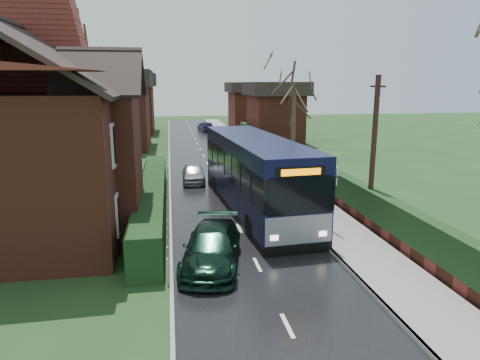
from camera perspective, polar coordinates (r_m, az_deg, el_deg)
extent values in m
plane|color=#2A481F|center=(17.46, 0.98, -8.65)|extent=(140.00, 140.00, 0.00)
cube|color=black|center=(26.91, -2.83, -0.92)|extent=(6.00, 100.00, 0.02)
cube|color=slate|center=(27.68, 5.94, -0.45)|extent=(2.50, 100.00, 0.14)
cube|color=gray|center=(27.40, 3.52, -0.55)|extent=(0.12, 100.00, 0.14)
cube|color=gray|center=(26.74, -9.34, -1.07)|extent=(0.12, 100.00, 0.10)
cube|color=black|center=(21.73, -11.59, -2.36)|extent=(1.20, 16.00, 1.60)
cube|color=maroon|center=(28.08, 9.01, 0.12)|extent=(0.30, 50.00, 0.60)
cube|color=black|center=(27.89, 9.07, 1.93)|extent=(0.60, 50.00, 1.20)
cube|color=maroon|center=(22.10, -25.19, 2.77)|extent=(8.00, 14.00, 6.00)
cube|color=maroon|center=(18.48, -17.18, 1.67)|extent=(2.50, 4.00, 6.00)
cube|color=brown|center=(25.65, -21.84, 18.23)|extent=(0.90, 1.40, 2.20)
cube|color=silver|center=(16.80, -15.89, -4.24)|extent=(0.08, 1.20, 1.60)
cube|color=black|center=(16.80, -15.79, -4.24)|extent=(0.03, 0.95, 1.35)
cube|color=silver|center=(16.26, -16.45, 4.56)|extent=(0.08, 1.20, 1.60)
cube|color=black|center=(16.25, -16.34, 4.56)|extent=(0.03, 0.95, 1.35)
cube|color=silver|center=(20.64, -14.70, -1.03)|extent=(0.08, 1.20, 1.60)
cube|color=black|center=(20.64, -14.62, -1.02)|extent=(0.03, 0.95, 1.35)
cube|color=silver|center=(20.20, -15.12, 6.16)|extent=(0.08, 1.20, 1.60)
cube|color=black|center=(20.20, -15.03, 6.16)|extent=(0.03, 0.95, 1.35)
cube|color=silver|center=(24.54, -13.89, 1.18)|extent=(0.08, 1.20, 1.60)
cube|color=black|center=(24.53, -13.82, 1.18)|extent=(0.03, 0.95, 1.35)
cube|color=silver|center=(24.16, -14.22, 7.23)|extent=(0.08, 1.20, 1.60)
cube|color=black|center=(24.16, -14.15, 7.23)|extent=(0.03, 0.95, 1.35)
cube|color=silver|center=(26.98, -13.50, 2.23)|extent=(0.08, 1.20, 1.60)
cube|color=black|center=(26.98, -13.43, 2.23)|extent=(0.03, 0.95, 1.35)
cube|color=silver|center=(26.65, -13.79, 7.73)|extent=(0.08, 1.20, 1.60)
cube|color=black|center=(26.65, -13.72, 7.74)|extent=(0.03, 0.95, 1.35)
cube|color=black|center=(21.84, 1.98, -1.42)|extent=(3.72, 12.43, 1.27)
cube|color=black|center=(21.55, 2.01, 1.94)|extent=(3.74, 12.43, 1.34)
cube|color=black|center=(21.38, 2.03, 4.67)|extent=(3.72, 12.43, 0.73)
cube|color=black|center=(22.05, 1.97, -3.50)|extent=(3.72, 12.43, 0.39)
cube|color=gray|center=(16.33, 7.80, -6.57)|extent=(2.67, 0.33, 1.11)
cube|color=black|center=(15.91, 7.99, -2.06)|extent=(2.50, 0.27, 1.45)
cube|color=black|center=(15.71, 8.09, 1.09)|extent=(1.95, 0.23, 0.39)
cube|color=#FF8C00|center=(15.67, 8.14, 1.06)|extent=(1.53, 0.16, 0.24)
cube|color=black|center=(16.58, 7.74, -9.05)|extent=(2.73, 0.35, 0.33)
cube|color=#FFF2CC|center=(16.03, 4.59, -7.70)|extent=(0.31, 0.07, 0.20)
cube|color=#FFF2CC|center=(16.72, 10.99, -7.03)|extent=(0.31, 0.07, 0.20)
cylinder|color=black|center=(18.03, 1.49, -6.13)|extent=(0.39, 1.09, 1.07)
cylinder|color=black|center=(18.82, 8.94, -5.47)|extent=(0.39, 1.09, 1.07)
cylinder|color=black|center=(25.38, -3.16, -0.54)|extent=(0.39, 1.09, 1.07)
cylinder|color=black|center=(25.95, 2.30, -0.24)|extent=(0.39, 1.09, 1.07)
imported|color=#B5B6BA|center=(28.19, -6.24, 0.91)|extent=(1.53, 3.63, 1.23)
imported|color=black|center=(15.40, -3.77, -8.96)|extent=(2.82, 4.98, 1.36)
imported|color=black|center=(58.01, -4.67, 7.05)|extent=(1.98, 3.91, 1.23)
cylinder|color=slate|center=(18.59, 12.35, -2.71)|extent=(0.09, 0.09, 3.01)
cube|color=white|center=(18.30, 12.54, 1.18)|extent=(0.12, 0.46, 0.34)
cube|color=white|center=(18.39, 12.47, -0.13)|extent=(0.10, 0.41, 0.30)
cylinder|color=black|center=(19.56, 17.33, 3.34)|extent=(0.23, 0.23, 6.73)
cube|color=black|center=(19.32, 17.91, 11.79)|extent=(0.30, 0.85, 0.08)
cylinder|color=#3B2C23|center=(31.70, 7.12, 6.45)|extent=(0.32, 0.32, 5.87)
cylinder|color=#3A2B22|center=(33.30, -19.22, 7.70)|extent=(0.35, 0.35, 7.66)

